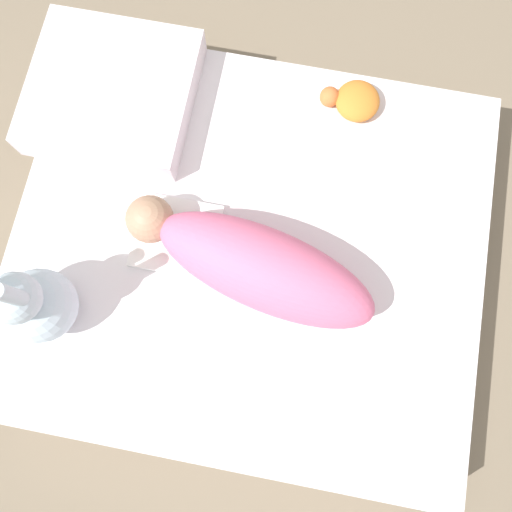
# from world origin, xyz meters

# --- Properties ---
(ground_plane) EXTENTS (12.00, 12.00, 0.00)m
(ground_plane) POSITION_xyz_m (0.00, 0.00, 0.00)
(ground_plane) COLOR #7A6B56
(bed_mattress) EXTENTS (1.15, 1.02, 0.19)m
(bed_mattress) POSITION_xyz_m (0.00, 0.00, 0.09)
(bed_mattress) COLOR white
(bed_mattress) RESTS_ON ground_plane
(burp_cloth) EXTENTS (0.20, 0.19, 0.02)m
(burp_cloth) POSITION_xyz_m (0.17, 0.01, 0.20)
(burp_cloth) COLOR white
(burp_cloth) RESTS_ON bed_mattress
(swaddled_baby) EXTENTS (0.61, 0.29, 0.17)m
(swaddled_baby) POSITION_xyz_m (-0.03, 0.06, 0.27)
(swaddled_baby) COLOR pink
(swaddled_baby) RESTS_ON bed_mattress
(pillow) EXTENTS (0.40, 0.38, 0.08)m
(pillow) POSITION_xyz_m (0.41, -0.32, 0.23)
(pillow) COLOR white
(pillow) RESTS_ON bed_mattress
(bunny_plush) EXTENTS (0.16, 0.16, 0.33)m
(bunny_plush) POSITION_xyz_m (0.42, 0.24, 0.30)
(bunny_plush) COLOR silver
(bunny_plush) RESTS_ON bed_mattress
(turtle_plush) EXTENTS (0.15, 0.12, 0.06)m
(turtle_plush) POSITION_xyz_m (-0.19, -0.42, 0.21)
(turtle_plush) COLOR orange
(turtle_plush) RESTS_ON bed_mattress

